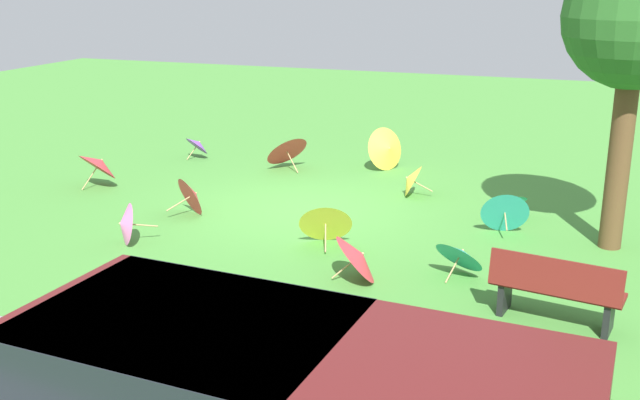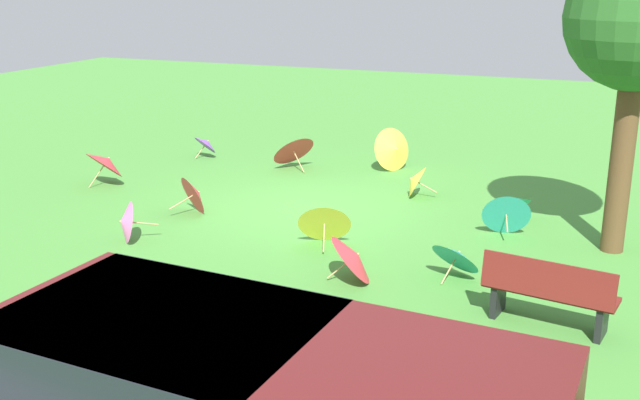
{
  "view_description": "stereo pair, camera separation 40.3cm",
  "coord_description": "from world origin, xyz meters",
  "views": [
    {
      "loc": [
        -4.93,
        12.5,
        4.21
      ],
      "look_at": [
        -0.76,
        1.23,
        0.6
      ],
      "focal_mm": 42.71,
      "sensor_mm": 36.0,
      "label": 1
    },
    {
      "loc": [
        -5.31,
        12.36,
        4.21
      ],
      "look_at": [
        -0.76,
        1.23,
        0.6
      ],
      "focal_mm": 42.71,
      "sensor_mm": 36.0,
      "label": 2
    }
  ],
  "objects": [
    {
      "name": "parasol_red_1",
      "position": [
        1.76,
        1.0,
        0.37
      ],
      "size": [
        0.84,
        0.81,
        0.74
      ],
      "color": "tan",
      "rests_on": "ground"
    },
    {
      "name": "parasol_purple_2",
      "position": [
        3.8,
        -2.86,
        0.34
      ],
      "size": [
        0.81,
        0.79,
        0.6
      ],
      "color": "tan",
      "rests_on": "ground"
    },
    {
      "name": "parasol_teal_2",
      "position": [
        -3.62,
        0.08,
        0.39
      ],
      "size": [
        0.88,
        0.75,
        0.78
      ],
      "color": "tan",
      "rests_on": "ground"
    },
    {
      "name": "parasol_red_0",
      "position": [
        1.49,
        -2.64,
        0.48
      ],
      "size": [
        1.2,
        1.24,
        0.89
      ],
      "color": "tan",
      "rests_on": "ground"
    },
    {
      "name": "park_bench",
      "position": [
        -4.65,
        3.38,
        0.47
      ],
      "size": [
        1.66,
        0.74,
        0.9
      ],
      "color": "maroon",
      "rests_on": "ground"
    },
    {
      "name": "ground",
      "position": [
        0.0,
        0.0,
        0.0
      ],
      "size": [
        40.0,
        40.0,
        0.0
      ],
      "primitive_type": "plane",
      "color": "#478C38"
    },
    {
      "name": "parasol_yellow_2",
      "position": [
        -0.64,
        -3.36,
        0.48
      ],
      "size": [
        0.9,
        1.03,
        0.96
      ],
      "color": "tan",
      "rests_on": "ground"
    },
    {
      "name": "parasol_yellow_1",
      "position": [
        -1.0,
        1.63,
        0.39
      ],
      "size": [
        1.0,
        0.92,
        0.79
      ],
      "color": "tan",
      "rests_on": "ground"
    },
    {
      "name": "parasol_pink_0",
      "position": [
        2.01,
        2.77,
        0.35
      ],
      "size": [
        0.73,
        0.72,
        0.7
      ],
      "color": "tan",
      "rests_on": "ground"
    },
    {
      "name": "parasol_teal_0",
      "position": [
        -3.6,
        -0.82,
        0.34
      ],
      "size": [
        0.8,
        0.78,
        0.54
      ],
      "color": "tan",
      "rests_on": "ground"
    },
    {
      "name": "parasol_red_2",
      "position": [
        -1.96,
        2.9,
        0.36
      ],
      "size": [
        0.92,
        1.02,
        0.73
      ],
      "color": "tan",
      "rests_on": "ground"
    },
    {
      "name": "shade_tree",
      "position": [
        -5.31,
        0.19,
        3.5
      ],
      "size": [
        2.12,
        2.12,
        4.64
      ],
      "color": "brown",
      "rests_on": "ground"
    },
    {
      "name": "parasol_yellow_0",
      "position": [
        -1.62,
        -1.52,
        0.34
      ],
      "size": [
        0.71,
        0.74,
        0.67
      ],
      "color": "tan",
      "rests_on": "ground"
    },
    {
      "name": "parasol_red_3",
      "position": [
        4.45,
        0.03,
        0.49
      ],
      "size": [
        1.13,
        1.1,
        0.84
      ],
      "color": "tan",
      "rests_on": "ground"
    },
    {
      "name": "parasol_teal_1",
      "position": [
        -3.29,
        2.27,
        0.35
      ],
      "size": [
        0.92,
        0.87,
        0.65
      ],
      "color": "tan",
      "rests_on": "ground"
    }
  ]
}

